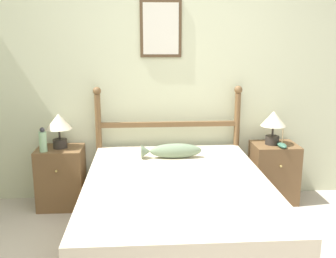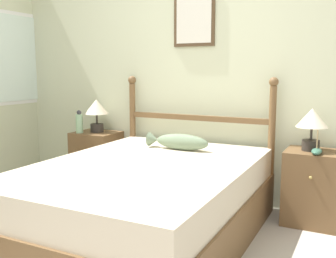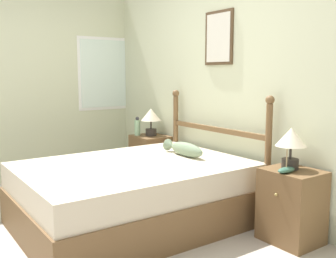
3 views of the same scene
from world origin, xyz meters
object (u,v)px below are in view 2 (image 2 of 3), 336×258
(bottle, at_px, (79,123))
(model_boat, at_px, (317,151))
(bed, at_px, (145,201))
(fish_pillow, at_px, (178,142))
(nightstand_left, at_px, (97,160))
(table_lamp_left, at_px, (97,110))
(nightstand_right, at_px, (313,187))
(table_lamp_right, at_px, (312,122))

(bottle, bearing_deg, model_boat, -0.23)
(bed, relative_size, fish_pillow, 3.63)
(nightstand_left, relative_size, fish_pillow, 1.08)
(model_boat, relative_size, fish_pillow, 0.34)
(bed, xyz_separation_m, model_boat, (1.11, 0.74, 0.35))
(table_lamp_left, height_order, model_boat, table_lamp_left)
(nightstand_left, distance_m, fish_pillow, 1.17)
(table_lamp_left, distance_m, fish_pillow, 1.13)
(model_boat, bearing_deg, nightstand_right, 101.64)
(table_lamp_right, relative_size, model_boat, 1.79)
(table_lamp_left, xyz_separation_m, model_boat, (2.18, -0.13, -0.21))
(nightstand_right, distance_m, fish_pillow, 1.17)
(bed, distance_m, bottle, 1.49)
(table_lamp_right, bearing_deg, nightstand_right, -0.16)
(table_lamp_right, distance_m, fish_pillow, 1.11)
(bottle, bearing_deg, nightstand_right, 2.82)
(bottle, bearing_deg, nightstand_left, 42.09)
(nightstand_right, bearing_deg, table_lamp_right, 179.84)
(bottle, bearing_deg, table_lamp_right, 2.87)
(bed, height_order, model_boat, model_boat)
(nightstand_left, bearing_deg, table_lamp_right, 0.00)
(nightstand_right, distance_m, table_lamp_right, 0.54)
(bed, bearing_deg, nightstand_left, 141.48)
(nightstand_right, relative_size, table_lamp_left, 1.77)
(bed, distance_m, table_lamp_left, 1.49)
(nightstand_right, xyz_separation_m, model_boat, (0.03, -0.12, 0.33))
(bottle, distance_m, model_boat, 2.32)
(table_lamp_left, distance_m, bottle, 0.22)
(model_boat, height_order, fish_pillow, model_boat)
(table_lamp_right, xyz_separation_m, bottle, (-2.26, -0.11, -0.13))
(nightstand_left, height_order, table_lamp_right, table_lamp_right)
(table_lamp_left, relative_size, model_boat, 1.79)
(nightstand_right, relative_size, table_lamp_right, 1.77)
(nightstand_right, relative_size, model_boat, 3.17)
(nightstand_left, xyz_separation_m, fish_pillow, (1.08, -0.29, 0.34))
(model_boat, distance_m, fish_pillow, 1.12)
(nightstand_right, bearing_deg, table_lamp_left, 179.80)
(bottle, height_order, fish_pillow, bottle)
(model_boat, bearing_deg, bed, -146.26)
(table_lamp_right, xyz_separation_m, fish_pillow, (-1.05, -0.29, -0.20))
(model_boat, xyz_separation_m, fish_pillow, (-1.11, -0.17, 0.01))
(model_boat, bearing_deg, table_lamp_left, 176.60)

